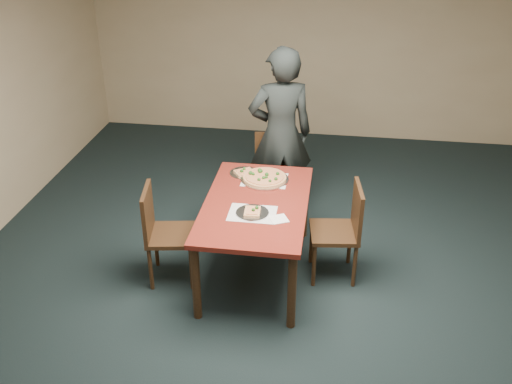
# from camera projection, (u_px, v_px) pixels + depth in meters

# --- Properties ---
(ground) EXTENTS (8.00, 8.00, 0.00)m
(ground) POSITION_uv_depth(u_px,v_px,m) (274.00, 316.00, 4.79)
(ground) COLOR black
(ground) RESTS_ON ground
(room_shell) EXTENTS (8.00, 8.00, 8.00)m
(room_shell) POSITION_uv_depth(u_px,v_px,m) (278.00, 123.00, 3.96)
(room_shell) COLOR tan
(room_shell) RESTS_ON ground
(dining_table) EXTENTS (0.90, 1.50, 0.75)m
(dining_table) POSITION_uv_depth(u_px,v_px,m) (256.00, 211.00, 5.02)
(dining_table) COLOR #5D1812
(dining_table) RESTS_ON ground
(chair_far) EXTENTS (0.47, 0.47, 0.91)m
(chair_far) POSITION_uv_depth(u_px,v_px,m) (274.00, 171.00, 6.04)
(chair_far) COLOR black
(chair_far) RESTS_ON ground
(chair_left) EXTENTS (0.48, 0.48, 0.91)m
(chair_left) POSITION_uv_depth(u_px,v_px,m) (162.00, 229.00, 5.03)
(chair_left) COLOR black
(chair_left) RESTS_ON ground
(chair_right) EXTENTS (0.47, 0.47, 0.91)m
(chair_right) POSITION_uv_depth(u_px,v_px,m) (343.00, 226.00, 5.06)
(chair_right) COLOR black
(chair_right) RESTS_ON ground
(diner) EXTENTS (0.77, 0.62, 1.84)m
(diner) POSITION_uv_depth(u_px,v_px,m) (280.00, 135.00, 5.87)
(diner) COLOR black
(diner) RESTS_ON ground
(placemat_main) EXTENTS (0.42, 0.32, 0.00)m
(placemat_main) POSITION_uv_depth(u_px,v_px,m) (265.00, 180.00, 5.35)
(placemat_main) COLOR white
(placemat_main) RESTS_ON dining_table
(placemat_near) EXTENTS (0.40, 0.30, 0.00)m
(placemat_near) POSITION_uv_depth(u_px,v_px,m) (252.00, 213.00, 4.80)
(placemat_near) COLOR white
(placemat_near) RESTS_ON dining_table
(pizza_pan) EXTENTS (0.45, 0.45, 0.07)m
(pizza_pan) POSITION_uv_depth(u_px,v_px,m) (264.00, 178.00, 5.34)
(pizza_pan) COLOR silver
(pizza_pan) RESTS_ON dining_table
(slice_plate_near) EXTENTS (0.28, 0.28, 0.06)m
(slice_plate_near) POSITION_uv_depth(u_px,v_px,m) (252.00, 212.00, 4.80)
(slice_plate_near) COLOR silver
(slice_plate_near) RESTS_ON dining_table
(slice_plate_far) EXTENTS (0.28, 0.28, 0.06)m
(slice_plate_far) POSITION_uv_depth(u_px,v_px,m) (244.00, 172.00, 5.46)
(slice_plate_far) COLOR silver
(slice_plate_far) RESTS_ON dining_table
(napkin) EXTENTS (0.19, 0.19, 0.01)m
(napkin) POSITION_uv_depth(u_px,v_px,m) (279.00, 219.00, 4.72)
(napkin) COLOR white
(napkin) RESTS_ON dining_table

